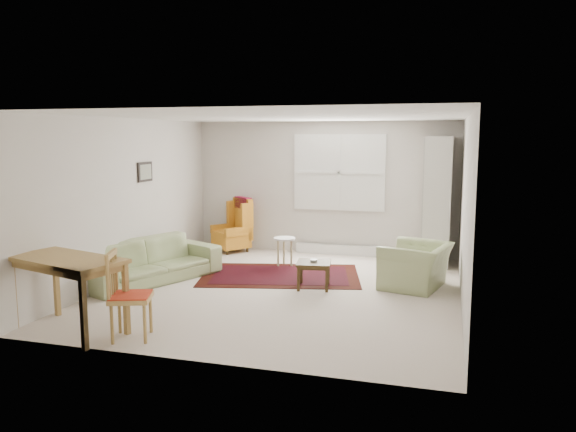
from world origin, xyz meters
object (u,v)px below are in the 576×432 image
(wingback_chair, at_px, (231,225))
(sofa, at_px, (151,253))
(cabinet, at_px, (437,201))
(desk, at_px, (69,295))
(stool, at_px, (284,252))
(desk_chair, at_px, (131,295))
(coffee_table, at_px, (314,275))
(armchair, at_px, (416,261))

(wingback_chair, bearing_deg, sofa, -60.93)
(cabinet, height_order, desk, cabinet)
(stool, bearing_deg, desk_chair, -99.46)
(sofa, xyz_separation_m, stool, (1.70, 1.55, -0.19))
(sofa, xyz_separation_m, cabinet, (4.20, 2.42, 0.67))
(wingback_chair, bearing_deg, cabinet, 37.71)
(wingback_chair, height_order, coffee_table, wingback_chair)
(wingback_chair, height_order, desk_chair, wingback_chair)
(sofa, height_order, desk_chair, desk_chair)
(wingback_chair, relative_size, stool, 2.11)
(coffee_table, xyz_separation_m, cabinet, (1.68, 2.12, 0.91))
(stool, bearing_deg, cabinet, 19.07)
(coffee_table, bearing_deg, stool, 123.11)
(coffee_table, relative_size, desk_chair, 0.50)
(sofa, relative_size, cabinet, 0.99)
(desk, bearing_deg, coffee_table, 48.70)
(armchair, distance_m, desk_chair, 4.20)
(wingback_chair, bearing_deg, desk, -53.72)
(armchair, xyz_separation_m, desk, (-3.71, -3.03, 0.04))
(cabinet, bearing_deg, coffee_table, -128.95)
(wingback_chair, distance_m, desk, 4.70)
(coffee_table, xyz_separation_m, desk, (-2.27, -2.58, 0.23))
(sofa, distance_m, desk, 2.29)
(coffee_table, relative_size, stool, 0.98)
(sofa, height_order, desk, sofa)
(wingback_chair, relative_size, desk_chair, 1.07)
(wingback_chair, height_order, desk, wingback_chair)
(armchair, height_order, coffee_table, armchair)
(armchair, bearing_deg, cabinet, -173.88)
(wingback_chair, relative_size, desk, 0.77)
(armchair, relative_size, coffee_table, 2.07)
(sofa, relative_size, stool, 4.41)
(armchair, height_order, desk, desk)
(coffee_table, xyz_separation_m, stool, (-0.82, 1.26, 0.05))
(stool, distance_m, desk_chair, 3.89)
(coffee_table, height_order, cabinet, cabinet)
(sofa, distance_m, wingback_chair, 2.45)
(armchair, height_order, cabinet, cabinet)
(stool, height_order, cabinet, cabinet)
(wingback_chair, bearing_deg, desk_chair, -43.94)
(sofa, height_order, cabinet, cabinet)
(desk, distance_m, desk_chair, 0.81)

